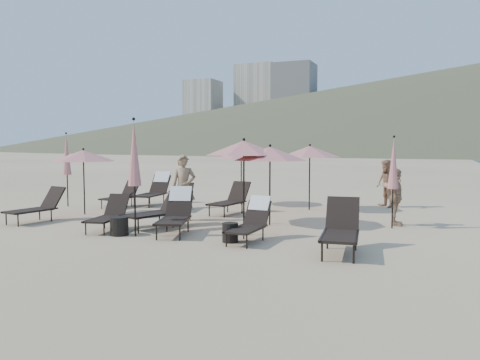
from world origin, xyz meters
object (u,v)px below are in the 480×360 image
at_px(lounger_3, 176,212).
at_px(side_table_1, 230,232).
at_px(lounger_6, 122,195).
at_px(umbrella_closed_0, 134,154).
at_px(lounger_5, 341,228).
at_px(lounger_8, 181,198).
at_px(lounger_2, 158,209).
at_px(umbrella_closed_2, 67,155).
at_px(lounger_4, 251,221).
at_px(lounger_1, 109,214).
at_px(side_table_0, 119,226).
at_px(umbrella_closed_1, 393,164).
at_px(umbrella_open_4, 310,152).
at_px(beachgoer_b, 386,184).
at_px(umbrella_open_3, 241,154).
at_px(beachgoer_a, 184,188).
at_px(beachgoer_c, 396,197).
at_px(umbrella_open_1, 244,148).
at_px(lounger_0, 37,206).
at_px(umbrella_open_0, 83,156).
at_px(lounger_9, 231,199).
at_px(lounger_7, 154,189).
at_px(umbrella_open_2, 270,154).

distance_m(lounger_3, side_table_1, 1.78).
height_order(lounger_6, umbrella_closed_0, umbrella_closed_0).
relative_size(lounger_5, lounger_8, 1.18).
distance_m(lounger_2, umbrella_closed_2, 6.04).
bearing_deg(lounger_4, lounger_1, -176.58).
relative_size(side_table_0, side_table_1, 1.02).
relative_size(lounger_5, umbrella_closed_1, 0.79).
height_order(umbrella_open_4, side_table_1, umbrella_open_4).
distance_m(lounger_1, side_table_1, 3.47).
bearing_deg(lounger_1, side_table_1, -13.93).
height_order(lounger_5, beachgoer_b, beachgoer_b).
bearing_deg(umbrella_open_3, lounger_5, -52.70).
bearing_deg(umbrella_open_3, lounger_6, -148.41).
bearing_deg(beachgoer_a, lounger_6, 124.58).
xyz_separation_m(lounger_4, umbrella_open_3, (-2.77, 6.02, 1.41)).
xyz_separation_m(umbrella_open_3, beachgoer_c, (5.61, -2.57, -1.11)).
xyz_separation_m(umbrella_open_1, umbrella_closed_0, (-1.70, -2.67, -0.13)).
xyz_separation_m(lounger_0, beachgoer_b, (8.78, 7.16, 0.39)).
bearing_deg(lounger_6, lounger_1, -52.80).
distance_m(lounger_1, beachgoer_b, 9.61).
relative_size(lounger_3, umbrella_open_0, 0.90).
xyz_separation_m(lounger_1, umbrella_closed_2, (-4.42, 3.28, 1.43)).
relative_size(lounger_2, lounger_9, 1.07).
bearing_deg(lounger_6, umbrella_open_1, -13.13).
relative_size(lounger_4, lounger_7, 0.80).
xyz_separation_m(lounger_2, lounger_8, (-1.22, 3.29, -0.08)).
xyz_separation_m(umbrella_open_3, side_table_1, (2.39, -6.32, -1.66)).
xyz_separation_m(umbrella_open_2, beachgoer_c, (3.15, 1.28, -1.17)).
height_order(lounger_7, side_table_0, lounger_7).
distance_m(lounger_3, umbrella_open_2, 3.00).
height_order(lounger_1, umbrella_open_4, umbrella_open_4).
relative_size(lounger_3, lounger_9, 1.05).
xyz_separation_m(lounger_3, beachgoer_c, (4.91, 3.27, 0.24)).
height_order(umbrella_open_0, side_table_0, umbrella_open_0).
relative_size(lounger_7, side_table_1, 4.52).
relative_size(lounger_3, umbrella_closed_0, 0.67).
bearing_deg(beachgoer_c, lounger_0, 103.52).
bearing_deg(lounger_0, lounger_4, 6.60).
height_order(lounger_5, umbrella_closed_1, umbrella_closed_1).
bearing_deg(umbrella_closed_0, lounger_4, 11.38).
bearing_deg(lounger_9, umbrella_open_3, 111.80).
xyz_separation_m(umbrella_open_2, side_table_0, (-2.86, -2.78, -1.73)).
xyz_separation_m(lounger_2, umbrella_open_2, (2.59, 1.50, 1.46)).
distance_m(umbrella_open_3, beachgoer_b, 5.25).
relative_size(umbrella_open_4, side_table_0, 5.00).
bearing_deg(lounger_0, umbrella_closed_2, 127.29).
bearing_deg(umbrella_open_2, lounger_1, -146.53).
bearing_deg(umbrella_open_0, lounger_2, -18.36).
bearing_deg(umbrella_open_4, lounger_5, -69.78).
relative_size(umbrella_open_2, side_table_0, 4.95).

